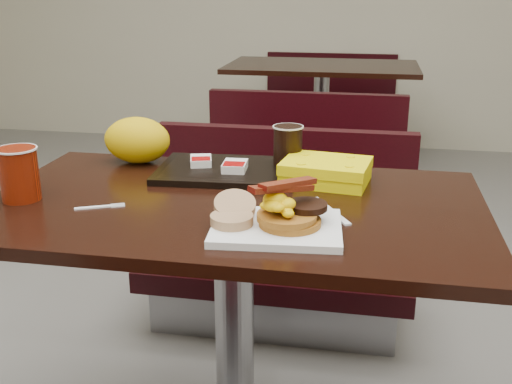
% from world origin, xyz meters
% --- Properties ---
extents(table_near, '(1.20, 0.70, 0.75)m').
position_xyz_m(table_near, '(0.00, 0.00, 0.38)').
color(table_near, black).
rests_on(table_near, floor).
extents(bench_near_n, '(1.00, 0.46, 0.72)m').
position_xyz_m(bench_near_n, '(0.00, 0.70, 0.36)').
color(bench_near_n, black).
rests_on(bench_near_n, floor).
extents(table_far, '(1.20, 0.70, 0.75)m').
position_xyz_m(table_far, '(0.00, 2.60, 0.38)').
color(table_far, black).
rests_on(table_far, floor).
extents(bench_far_s, '(1.00, 0.46, 0.72)m').
position_xyz_m(bench_far_s, '(0.00, 1.90, 0.36)').
color(bench_far_s, black).
rests_on(bench_far_s, floor).
extents(bench_far_n, '(1.00, 0.46, 0.72)m').
position_xyz_m(bench_far_n, '(0.00, 3.30, 0.36)').
color(bench_far_n, black).
rests_on(bench_far_n, floor).
extents(platter, '(0.29, 0.24, 0.02)m').
position_xyz_m(platter, '(0.13, -0.17, 0.76)').
color(platter, white).
rests_on(platter, table_near).
extents(pancake_stack, '(0.14, 0.14, 0.03)m').
position_xyz_m(pancake_stack, '(0.16, -0.16, 0.78)').
color(pancake_stack, '#A5681B').
rests_on(pancake_stack, platter).
extents(sausage_patty, '(0.10, 0.10, 0.01)m').
position_xyz_m(sausage_patty, '(0.19, -0.13, 0.80)').
color(sausage_patty, black).
rests_on(sausage_patty, pancake_stack).
extents(scrambled_eggs, '(0.11, 0.10, 0.05)m').
position_xyz_m(scrambled_eggs, '(0.13, -0.17, 0.82)').
color(scrambled_eggs, '#FFDA05').
rests_on(scrambled_eggs, pancake_stack).
extents(bacon_strips, '(0.16, 0.16, 0.01)m').
position_xyz_m(bacon_strips, '(0.14, -0.16, 0.85)').
color(bacon_strips, '#470805').
rests_on(bacon_strips, scrambled_eggs).
extents(muffin_bottom, '(0.10, 0.10, 0.02)m').
position_xyz_m(muffin_bottom, '(0.04, -0.18, 0.78)').
color(muffin_bottom, '#A27F55').
rests_on(muffin_bottom, platter).
extents(muffin_top, '(0.12, 0.12, 0.05)m').
position_xyz_m(muffin_top, '(0.03, -0.13, 0.79)').
color(muffin_top, '#A27F55').
rests_on(muffin_top, platter).
extents(coffee_cup_near, '(0.12, 0.12, 0.13)m').
position_xyz_m(coffee_cup_near, '(-0.51, -0.08, 0.81)').
color(coffee_cup_near, '#9B2005').
rests_on(coffee_cup_near, table_near).
extents(fork, '(0.11, 0.07, 0.00)m').
position_xyz_m(fork, '(-0.31, -0.11, 0.75)').
color(fork, white).
rests_on(fork, table_near).
extents(knife, '(0.10, 0.17, 0.00)m').
position_xyz_m(knife, '(0.24, -0.03, 0.75)').
color(knife, white).
rests_on(knife, table_near).
extents(condiment_ketchup, '(0.05, 0.04, 0.01)m').
position_xyz_m(condiment_ketchup, '(-0.14, 0.12, 0.76)').
color(condiment_ketchup, '#8C0504').
rests_on(condiment_ketchup, table_near).
extents(tray, '(0.39, 0.29, 0.02)m').
position_xyz_m(tray, '(-0.06, 0.22, 0.76)').
color(tray, black).
rests_on(tray, table_near).
extents(hashbrown_sleeve_left, '(0.08, 0.09, 0.02)m').
position_xyz_m(hashbrown_sleeve_left, '(-0.14, 0.23, 0.78)').
color(hashbrown_sleeve_left, silver).
rests_on(hashbrown_sleeve_left, tray).
extents(hashbrown_sleeve_right, '(0.07, 0.09, 0.02)m').
position_xyz_m(hashbrown_sleeve_right, '(-0.04, 0.20, 0.78)').
color(hashbrown_sleeve_right, silver).
rests_on(hashbrown_sleeve_right, tray).
extents(coffee_cup_far, '(0.10, 0.10, 0.11)m').
position_xyz_m(coffee_cup_far, '(0.09, 0.28, 0.82)').
color(coffee_cup_far, black).
rests_on(coffee_cup_far, tray).
extents(clamshell, '(0.24, 0.20, 0.06)m').
position_xyz_m(clamshell, '(0.21, 0.19, 0.78)').
color(clamshell, '#F5E004').
rests_on(clamshell, table_near).
extents(paper_bag, '(0.21, 0.17, 0.13)m').
position_xyz_m(paper_bag, '(-0.35, 0.28, 0.82)').
color(paper_bag, yellow).
rests_on(paper_bag, table_near).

